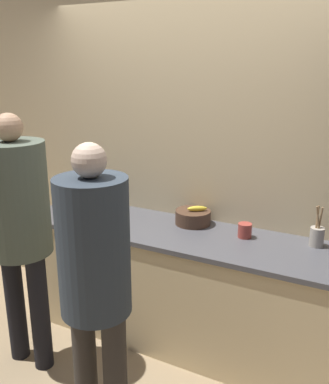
{
  "coord_description": "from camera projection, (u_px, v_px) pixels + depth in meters",
  "views": [
    {
      "loc": [
        1.26,
        -2.23,
        2.05
      ],
      "look_at": [
        0.0,
        0.15,
        1.24
      ],
      "focal_mm": 40.0,
      "sensor_mm": 36.0,
      "label": 1
    }
  ],
  "objects": [
    {
      "name": "person_center",
      "position": [
        95.0,
        274.0,
        2.17
      ],
      "size": [
        0.37,
        0.37,
        1.7
      ],
      "color": "#38332D",
      "rests_on": "ground_plane"
    },
    {
      "name": "utensil_crock",
      "position": [
        317.0,
        236.0,
        2.81
      ],
      "size": [
        0.09,
        0.09,
        0.28
      ],
      "color": "#ADA393",
      "rests_on": "counter"
    },
    {
      "name": "wall_back",
      "position": [
        199.0,
        166.0,
        3.27
      ],
      "size": [
        5.2,
        0.06,
        2.6
      ],
      "color": "#D6BC8C",
      "rests_on": "ground_plane"
    },
    {
      "name": "bottle_dark",
      "position": [
        101.0,
        199.0,
        3.49
      ],
      "size": [
        0.06,
        0.06,
        0.25
      ],
      "color": "#333338",
      "rests_on": "counter"
    },
    {
      "name": "ground_plane",
      "position": [
        155.0,
        364.0,
        3.04
      ],
      "size": [
        14.0,
        14.0,
        0.0
      ],
      "primitive_type": "plane",
      "color": "#9E8460"
    },
    {
      "name": "fruit_bowl",
      "position": [
        193.0,
        217.0,
        3.21
      ],
      "size": [
        0.27,
        0.27,
        0.15
      ],
      "color": "#4C3323",
      "rests_on": "counter"
    },
    {
      "name": "counter",
      "position": [
        179.0,
        285.0,
        3.23
      ],
      "size": [
        2.43,
        0.69,
        0.89
      ],
      "color": "beige",
      "rests_on": "ground_plane"
    },
    {
      "name": "person_left",
      "position": [
        18.0,
        217.0,
        2.77
      ],
      "size": [
        0.42,
        0.42,
        1.77
      ],
      "color": "black",
      "rests_on": "ground_plane"
    },
    {
      "name": "cup_red",
      "position": [
        245.0,
        230.0,
        2.96
      ],
      "size": [
        0.1,
        0.1,
        0.1
      ],
      "color": "#A33D33",
      "rests_on": "counter"
    }
  ]
}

